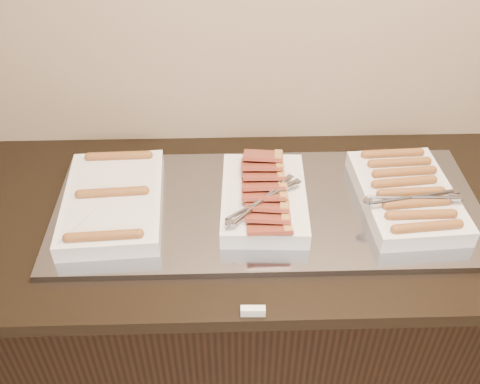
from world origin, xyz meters
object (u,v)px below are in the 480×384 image
at_px(counter, 260,308).
at_px(dish_left, 114,201).
at_px(warming_tray, 268,208).
at_px(dish_center, 264,197).
at_px(dish_right, 407,195).

distance_m(counter, dish_left, 0.65).
height_order(warming_tray, dish_left, dish_left).
xyz_separation_m(counter, dish_center, (-0.00, -0.00, 0.50)).
height_order(dish_left, dish_right, dish_right).
xyz_separation_m(warming_tray, dish_right, (0.39, -0.00, 0.04)).
height_order(dish_left, dish_center, dish_center).
xyz_separation_m(counter, dish_right, (0.40, -0.00, 0.50)).
height_order(counter, warming_tray, warming_tray).
relative_size(counter, dish_center, 5.51).
bearing_deg(dish_center, counter, 68.75).
xyz_separation_m(counter, warming_tray, (0.01, 0.00, 0.46)).
height_order(counter, dish_center, dish_center).
relative_size(dish_left, dish_right, 1.05).
xyz_separation_m(dish_center, dish_right, (0.40, 0.00, -0.00)).
relative_size(warming_tray, dish_right, 3.07).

